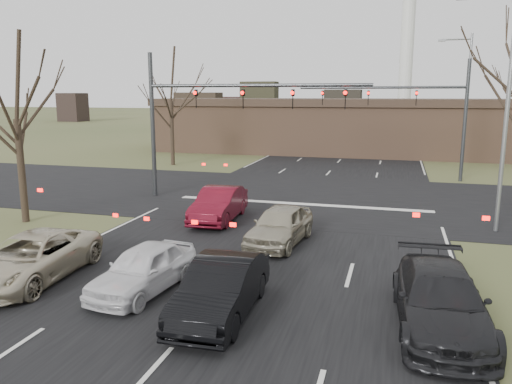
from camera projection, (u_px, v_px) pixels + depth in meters
ground at (216, 300)px, 14.21m from camera, size 360.00×360.00×0.00m
road_main at (362, 135)px, 70.87m from camera, size 14.00×300.00×0.02m
road_cross at (307, 197)px, 28.37m from camera, size 200.00×14.00×0.02m
building at (368, 126)px, 49.05m from camera, size 42.40×10.40×5.30m
mast_arm_near at (207, 107)px, 26.90m from camera, size 12.12×0.24×8.00m
mast_arm_far at (421, 105)px, 33.32m from camera, size 11.12×0.24×8.00m
streetlight_right_near at (503, 98)px, 20.23m from camera, size 2.34×0.25×10.00m
streetlight_right_far at (465, 96)px, 36.15m from camera, size 2.34×0.25×10.00m
tree_left_near at (13, 75)px, 21.67m from camera, size 5.10×5.10×8.50m
tree_left_far at (170, 74)px, 39.86m from camera, size 5.70×5.70×9.50m
car_silver_suv at (31, 258)px, 15.60m from camera, size 2.71×5.34×1.44m
car_white_sedan at (143, 269)px, 14.71m from camera, size 2.11×4.27×1.40m
car_black_hatch at (221, 288)px, 13.09m from camera, size 1.72×4.60×1.50m
car_charcoal_sedan at (440, 300)px, 12.34m from camera, size 2.44×5.31×1.51m
car_red_ahead at (219, 204)px, 22.96m from camera, size 1.84×4.71×1.53m
car_silver_ahead at (280, 225)px, 19.39m from camera, size 2.21×4.56×1.50m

